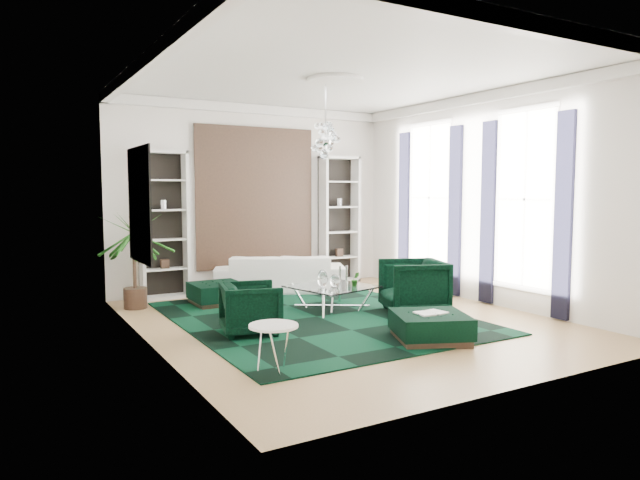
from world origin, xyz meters
TOP-DOWN VIEW (x-y plane):
  - floor at (0.00, 0.00)m, footprint 6.00×7.00m
  - ceiling at (0.00, 0.00)m, footprint 6.00×7.00m
  - wall_back at (0.00, 3.51)m, footprint 6.00×0.02m
  - wall_front at (0.00, -3.51)m, footprint 6.00×0.02m
  - wall_left at (-3.01, 0.00)m, footprint 0.02×7.00m
  - wall_right at (3.01, 0.00)m, footprint 0.02×7.00m
  - crown_molding at (0.00, 0.00)m, footprint 6.00×7.00m
  - ceiling_medallion at (0.00, 0.30)m, footprint 0.90×0.90m
  - tapestry at (0.00, 3.46)m, footprint 2.50×0.06m
  - shelving_left at (-1.95, 3.31)m, footprint 0.90×0.38m
  - shelving_right at (1.95, 3.31)m, footprint 0.90×0.38m
  - painting at (-2.97, 0.60)m, footprint 0.04×1.30m
  - window_near at (2.99, -0.90)m, footprint 0.03×1.10m
  - curtain_near_a at (2.96, -1.68)m, footprint 0.07×0.30m
  - curtain_near_b at (2.96, -0.12)m, footprint 0.07×0.30m
  - window_far at (2.99, 1.50)m, footprint 0.03×1.10m
  - curtain_far_a at (2.96, 0.72)m, footprint 0.07×0.30m
  - curtain_far_b at (2.96, 2.28)m, footprint 0.07×0.30m
  - rug at (-0.28, 0.41)m, footprint 4.20×5.00m
  - sofa at (0.25, 2.86)m, footprint 2.77×1.99m
  - armchair_left at (-1.61, -0.03)m, footprint 0.98×0.96m
  - armchair_right at (1.29, -0.11)m, footprint 1.27×1.26m
  - coffee_table at (0.24, 0.78)m, footprint 1.48×1.48m
  - ottoman_side at (-1.31, 2.24)m, footprint 0.88×0.88m
  - ottoman_front at (0.36, -1.60)m, footprint 1.25×1.25m
  - book at (0.36, -1.60)m, footprint 0.43×0.28m
  - side_table at (-2.07, -1.76)m, footprint 0.64×0.64m
  - palm at (-2.65, 2.63)m, footprint 1.57×1.57m
  - chandelier at (-0.03, 0.55)m, footprint 0.87×0.87m
  - table_plant at (0.54, 0.53)m, footprint 0.17×0.15m

SIDE VIEW (x-z plane):
  - floor at x=0.00m, z-range -0.02..0.00m
  - rug at x=-0.28m, z-range 0.00..0.02m
  - ottoman_front at x=0.36m, z-range 0.00..0.38m
  - ottoman_side at x=-1.31m, z-range 0.00..0.39m
  - coffee_table at x=0.24m, z-range 0.00..0.42m
  - side_table at x=-2.07m, z-range 0.00..0.54m
  - armchair_left at x=-1.61m, z-range 0.00..0.74m
  - sofa at x=0.25m, z-range 0.00..0.75m
  - book at x=0.36m, z-range 0.38..0.41m
  - armchair_right at x=1.29m, z-range 0.00..0.91m
  - table_plant at x=0.54m, z-range 0.42..0.67m
  - palm at x=-2.65m, z-range 0.00..2.16m
  - shelving_left at x=-1.95m, z-range 0.00..2.80m
  - shelving_right at x=1.95m, z-range 0.00..2.80m
  - curtain_near_a at x=2.96m, z-range 0.02..3.27m
  - curtain_near_b at x=2.96m, z-range 0.02..3.27m
  - curtain_far_a at x=2.96m, z-range 0.02..3.27m
  - curtain_far_b at x=2.96m, z-range 0.02..3.27m
  - painting at x=-2.97m, z-range 1.05..2.65m
  - wall_back at x=0.00m, z-range 0.00..3.80m
  - wall_front at x=0.00m, z-range 0.00..3.80m
  - wall_left at x=-3.01m, z-range 0.00..3.80m
  - wall_right at x=3.01m, z-range 0.00..3.80m
  - tapestry at x=0.00m, z-range 0.50..3.30m
  - window_near at x=2.99m, z-range 0.45..3.35m
  - window_far at x=2.99m, z-range 0.45..3.35m
  - chandelier at x=-0.03m, z-range 2.50..3.20m
  - crown_molding at x=0.00m, z-range 3.61..3.79m
  - ceiling_medallion at x=0.00m, z-range 3.75..3.79m
  - ceiling at x=0.00m, z-range 3.80..3.82m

